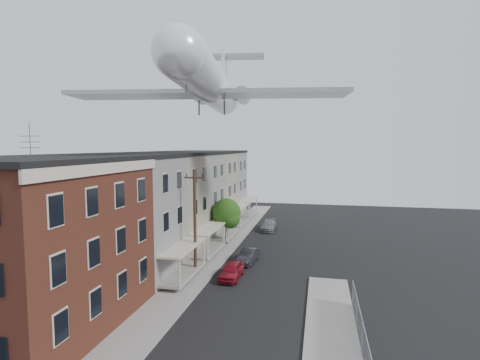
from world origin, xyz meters
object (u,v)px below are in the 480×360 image
object	(u,v)px
utility_pole	(195,220)
car_far	(268,225)
street_tree	(227,214)
airplane	(211,86)
car_near	(232,271)
car_mid	(248,256)

from	to	relation	value
utility_pole	car_far	xyz separation A→B (m)	(3.80, 18.12, -4.04)
street_tree	airplane	bearing A→B (deg)	-93.15
street_tree	car_near	size ratio (longest dim) A/B	1.34
street_tree	car_near	bearing A→B (deg)	-74.02
street_tree	airplane	size ratio (longest dim) A/B	0.18
car_far	airplane	world-z (taller)	airplane
car_near	airplane	bearing A→B (deg)	122.81
utility_pole	street_tree	world-z (taller)	utility_pole
street_tree	car_far	bearing A→B (deg)	67.04
car_near	car_far	size ratio (longest dim) A/B	0.88
car_far	car_mid	bearing A→B (deg)	-90.83
car_near	airplane	size ratio (longest dim) A/B	0.14
utility_pole	car_near	xyz separation A→B (m)	(3.26, -0.32, -4.01)
street_tree	airplane	world-z (taller)	airplane
car_mid	car_far	distance (m)	13.94
street_tree	car_far	size ratio (longest dim) A/B	1.18
car_near	car_mid	world-z (taller)	car_near
car_far	utility_pole	bearing A→B (deg)	-102.68
car_near	car_far	bearing A→B (deg)	89.39
utility_pole	car_far	size ratio (longest dim) A/B	2.05
car_near	airplane	distance (m)	17.09
car_near	car_mid	distance (m)	4.53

